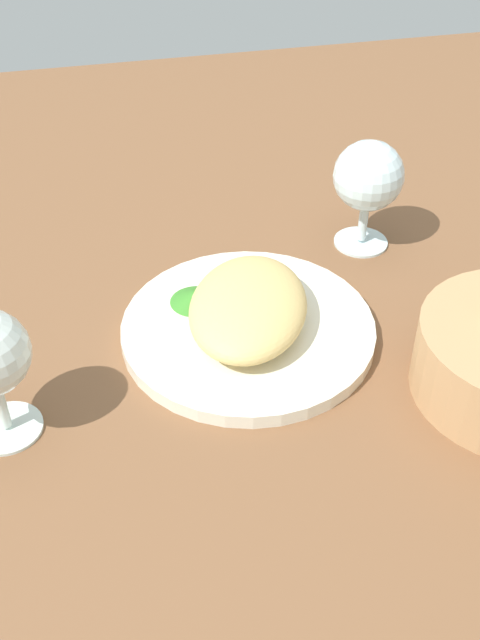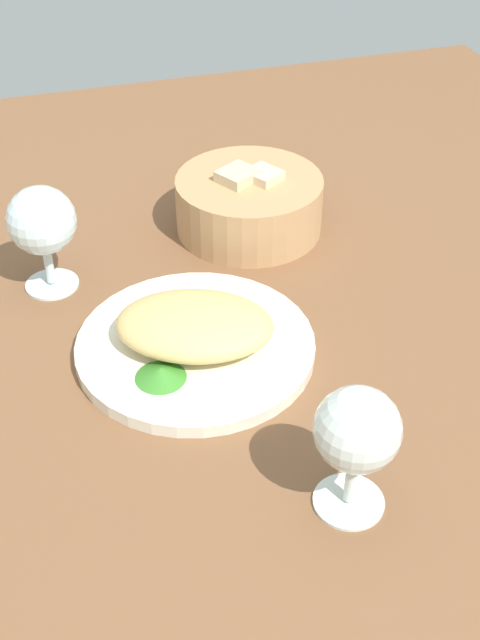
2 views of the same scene
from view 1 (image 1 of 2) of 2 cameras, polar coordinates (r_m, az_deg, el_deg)
The scene contains 5 objects.
ground_plane at distance 74.79cm, azimuth -0.05°, elevation -1.13°, with size 140.00×140.00×2.00cm, color brown.
plate at distance 72.81cm, azimuth 0.61°, elevation -0.71°, with size 24.02×24.02×1.40cm, color white.
omelette at distance 71.06cm, azimuth 0.62°, elevation 0.98°, with size 15.62×10.86×4.10cm, color #DEBC70.
lettuce_garnish at distance 74.78cm, azimuth -3.35°, elevation 1.75°, with size 4.97×4.97×1.18cm, color #38842A.
wine_glass_far at distance 82.58cm, azimuth 9.49°, elevation 10.25°, with size 7.46×7.46×12.17cm.
Camera 1 is at (55.16, -12.49, 47.93)cm, focal length 43.12 mm.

